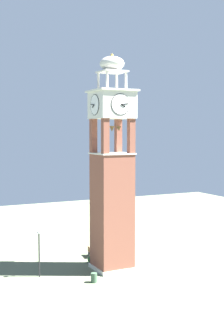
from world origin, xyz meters
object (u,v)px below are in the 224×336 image
at_px(clock_tower, 112,182).
at_px(park_bench, 91,252).
at_px(lamp_post, 39,245).
at_px(trash_bin, 94,278).

distance_m(clock_tower, park_bench, 8.83).
xyz_separation_m(lamp_post, trash_bin, (-3.69, 3.39, -2.44)).
distance_m(park_bench, trash_bin, 7.76).
bearing_deg(clock_tower, lamp_post, -6.40).
bearing_deg(lamp_post, park_bench, -149.73).
xyz_separation_m(clock_tower, park_bench, (0.12, -4.57, -7.55)).
relative_size(clock_tower, trash_bin, 24.41).
bearing_deg(lamp_post, clock_tower, 173.60).
height_order(park_bench, trash_bin, park_bench).
height_order(lamp_post, trash_bin, lamp_post).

